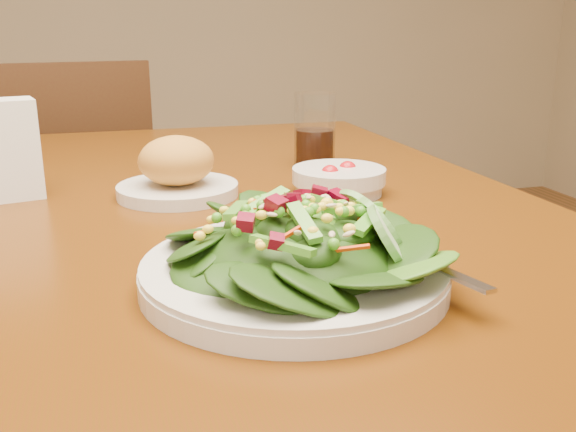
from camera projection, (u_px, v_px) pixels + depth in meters
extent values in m
cube|color=#4C2107|center=(218.00, 223.00, 0.86)|extent=(0.90, 1.40, 0.04)
cylinder|color=black|center=(3.00, 314.00, 1.45)|extent=(0.07, 0.07, 0.71)
cylinder|color=black|center=(327.00, 277.00, 1.66)|extent=(0.07, 0.07, 0.71)
cube|color=black|center=(74.00, 228.00, 1.84)|extent=(0.47, 0.47, 0.04)
cylinder|color=black|center=(130.00, 270.00, 2.13)|extent=(0.04, 0.04, 0.40)
cylinder|color=black|center=(15.00, 287.00, 1.99)|extent=(0.04, 0.04, 0.40)
cylinder|color=black|center=(154.00, 312.00, 1.82)|extent=(0.04, 0.04, 0.40)
cylinder|color=black|center=(20.00, 336.00, 1.68)|extent=(0.04, 0.04, 0.40)
cube|color=black|center=(74.00, 156.00, 1.60)|extent=(0.39, 0.08, 0.45)
cylinder|color=silver|center=(294.00, 275.00, 0.61)|extent=(0.29, 0.29, 0.02)
ellipsoid|color=black|center=(294.00, 244.00, 0.60)|extent=(0.20, 0.20, 0.04)
cube|color=silver|center=(427.00, 260.00, 0.61)|extent=(0.05, 0.18, 0.01)
cylinder|color=silver|center=(178.00, 190.00, 0.92)|extent=(0.17, 0.17, 0.02)
ellipsoid|color=#C0712D|center=(176.00, 160.00, 0.91)|extent=(0.11, 0.11, 0.07)
cylinder|color=silver|center=(339.00, 181.00, 0.93)|extent=(0.14, 0.14, 0.04)
sphere|color=red|center=(348.00, 171.00, 0.94)|extent=(0.03, 0.03, 0.03)
sphere|color=red|center=(330.00, 175.00, 0.91)|extent=(0.03, 0.03, 0.03)
cylinder|color=silver|center=(315.00, 130.00, 1.10)|extent=(0.07, 0.07, 0.12)
cylinder|color=black|center=(315.00, 148.00, 1.11)|extent=(0.06, 0.06, 0.06)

